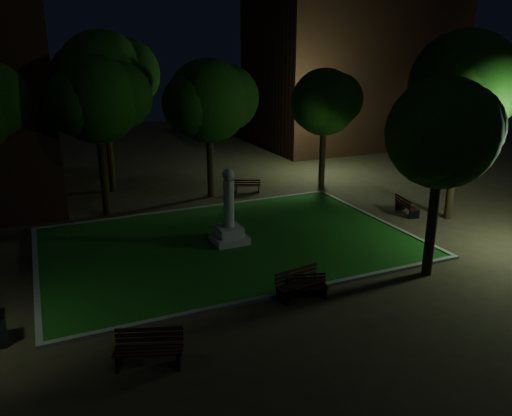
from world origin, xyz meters
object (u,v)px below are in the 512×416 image
Objects in this scene: bench_far_side at (247,186)px; monument at (229,222)px; bench_near_left at (306,287)px; bench_west_near at (149,349)px; bench_near_right at (299,284)px; bench_right_side at (406,206)px.

monument is at bearing 85.57° from bench_far_side.
bench_near_left is (0.64, -5.47, -0.60)m from monument.
bench_near_right is at bearing 37.79° from bench_west_near.
bench_near_left is at bearing -83.29° from monument.
bench_near_left is 0.83× the size of bench_near_right.
bench_near_left is at bearing -41.84° from bench_near_right.
bench_west_near reaches higher than bench_near_left.
bench_right_side reaches higher than bench_near_left.
monument is 1.90× the size of bench_right_side.
bench_near_left is 0.87× the size of bench_right_side.
bench_near_left is at bearing 36.02° from bench_west_near.
bench_west_near is 16.13m from bench_right_side.
bench_far_side is (3.79, 6.96, -0.57)m from monument.
bench_far_side is (3.14, 12.43, 0.02)m from bench_near_left.
monument is 9.49m from bench_right_side.
bench_near_left is 12.82m from bench_far_side.
bench_far_side is at bearing 61.45° from monument.
bench_near_right is (0.45, -5.35, -0.52)m from monument.
bench_west_near is at bearing -146.62° from bench_near_left.
monument is 7.94m from bench_far_side.
bench_west_near reaches higher than bench_right_side.
bench_near_right is at bearing 163.35° from bench_near_left.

